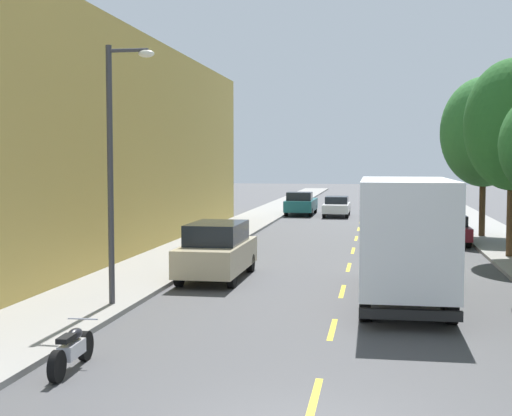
{
  "coord_description": "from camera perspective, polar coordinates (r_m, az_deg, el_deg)",
  "views": [
    {
      "loc": [
        1.0,
        -9.86,
        4.07
      ],
      "look_at": [
        -4.95,
        25.16,
        1.65
      ],
      "focal_mm": 49.79,
      "sensor_mm": 36.0,
      "label": 1
    }
  ],
  "objects": [
    {
      "name": "ground_plane",
      "position": [
        40.08,
        8.18,
        -1.97
      ],
      "size": [
        160.0,
        160.0,
        0.0
      ],
      "primitive_type": "plane",
      "color": "#424244"
    },
    {
      "name": "street_lamp",
      "position": [
        19.53,
        -11.24,
        4.14
      ],
      "size": [
        1.35,
        0.28,
        6.98
      ],
      "color": "#38383D",
      "rests_on": "sidewalk_left"
    },
    {
      "name": "sidewalk_right",
      "position": [
        38.55,
        18.71,
        -2.26
      ],
      "size": [
        3.2,
        120.0,
        0.14
      ],
      "primitive_type": "cube",
      "color": "gray",
      "rests_on": "ground_plane"
    },
    {
      "name": "sidewalk_left",
      "position": [
        38.92,
        -2.42,
        -2.0
      ],
      "size": [
        3.2,
        120.0,
        0.14
      ],
      "primitive_type": "cube",
      "color": "gray",
      "rests_on": "ground_plane"
    },
    {
      "name": "parked_sedan_burgundy",
      "position": [
        35.5,
        15.15,
        -1.6
      ],
      "size": [
        1.85,
        4.52,
        1.43
      ],
      "color": "maroon",
      "rests_on": "ground_plane"
    },
    {
      "name": "delivery_box_truck",
      "position": [
        20.56,
        11.84,
        -2.0
      ],
      "size": [
        2.44,
        7.94,
        3.54
      ],
      "color": "white",
      "rests_on": "ground_plane"
    },
    {
      "name": "moving_white_sedan",
      "position": [
        51.26,
        6.5,
        0.16
      ],
      "size": [
        1.8,
        4.5,
        1.43
      ],
      "color": "silver",
      "rests_on": "ground_plane"
    },
    {
      "name": "street_tree_farthest",
      "position": [
        38.34,
        17.84,
        5.83
      ],
      "size": [
        4.4,
        4.4,
        8.17
      ],
      "color": "#47331E",
      "rests_on": "sidewalk_right"
    },
    {
      "name": "parked_suv_champagne",
      "position": [
        24.28,
        -3.16,
        -3.4
      ],
      "size": [
        1.98,
        4.81,
        1.93
      ],
      "color": "tan",
      "rests_on": "ground_plane"
    },
    {
      "name": "parked_pickup_navy",
      "position": [
        41.34,
        14.2,
        -0.72
      ],
      "size": [
        2.01,
        5.3,
        1.73
      ],
      "color": "navy",
      "rests_on": "ground_plane"
    },
    {
      "name": "lane_centerline_dashes",
      "position": [
        34.61,
        7.94,
        -2.88
      ],
      "size": [
        0.14,
        47.2,
        0.01
      ],
      "color": "yellow",
      "rests_on": "ground_plane"
    },
    {
      "name": "apartment_block_opposite",
      "position": [
        33.29,
        -16.62,
        4.82
      ],
      "size": [
        10.0,
        36.0,
        9.4
      ],
      "primitive_type": "cube",
      "color": "tan",
      "rests_on": "ground_plane"
    },
    {
      "name": "parked_hatchback_orange",
      "position": [
        55.44,
        12.99,
        0.38
      ],
      "size": [
        1.79,
        4.02,
        1.5
      ],
      "color": "orange",
      "rests_on": "ground_plane"
    },
    {
      "name": "parked_pickup_teal",
      "position": [
        52.36,
        3.63,
        0.34
      ],
      "size": [
        2.0,
        5.3,
        1.73
      ],
      "color": "#195B60",
      "rests_on": "ground_plane"
    },
    {
      "name": "parked_motorcycle",
      "position": [
        14.37,
        -14.57,
        -10.97
      ],
      "size": [
        0.62,
        2.05,
        0.9
      ],
      "color": "black",
      "rests_on": "ground_plane"
    }
  ]
}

